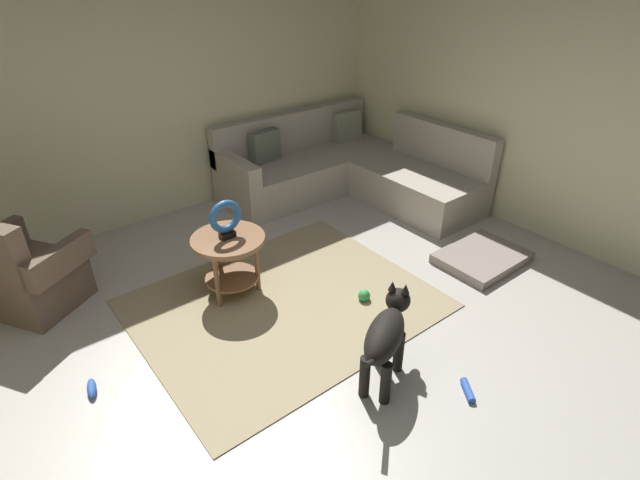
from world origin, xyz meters
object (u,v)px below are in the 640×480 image
(sectional_couch, at_px, (347,171))
(torus_sculpture, at_px, (226,218))
(dog_toy_rope, at_px, (468,390))
(dog_bed_mat, at_px, (482,257))
(side_table, at_px, (229,250))
(dog_toy_bone, at_px, (92,388))
(dog, at_px, (386,334))
(dog_toy_ball, at_px, (364,296))
(armchair, at_px, (27,275))

(sectional_couch, xyz_separation_m, torus_sculpture, (-2.08, -0.91, 0.42))
(dog_toy_rope, bearing_deg, dog_bed_mat, 32.79)
(torus_sculpture, relative_size, dog_bed_mat, 0.41)
(dog_toy_rope, bearing_deg, side_table, 108.41)
(torus_sculpture, bearing_deg, dog_toy_bone, -162.81)
(torus_sculpture, relative_size, dog_toy_bone, 1.81)
(sectional_couch, xyz_separation_m, dog, (-1.77, -2.41, 0.09))
(dog_toy_rope, bearing_deg, torus_sculpture, 108.41)
(torus_sculpture, height_order, dog_toy_ball, torus_sculpture)
(side_table, xyz_separation_m, dog_toy_bone, (-1.29, -0.40, -0.39))
(armchair, height_order, dog_toy_ball, armchair)
(armchair, xyz_separation_m, side_table, (1.36, -0.80, 0.09))
(torus_sculpture, xyz_separation_m, dog_toy_rope, (0.65, -1.95, -0.69))
(sectional_couch, distance_m, dog_toy_rope, 3.21)
(sectional_couch, bearing_deg, dog, -126.29)
(dog_toy_rope, height_order, dog_toy_bone, dog_toy_bone)
(dog_toy_ball, height_order, dog_toy_bone, dog_toy_ball)
(dog_bed_mat, xyz_separation_m, dog_toy_bone, (-3.37, 0.63, -0.01))
(sectional_couch, xyz_separation_m, armchair, (-3.44, -0.11, 0.03))
(sectional_couch, bearing_deg, dog_toy_rope, -116.59)
(side_table, bearing_deg, armchair, 149.61)
(sectional_couch, height_order, dog_bed_mat, sectional_couch)
(dog_bed_mat, height_order, dog_toy_rope, dog_bed_mat)
(side_table, xyz_separation_m, dog_toy_rope, (0.65, -1.95, -0.39))
(dog, xyz_separation_m, dog_toy_ball, (0.48, 0.71, -0.33))
(dog_toy_rope, distance_m, dog_toy_bone, 2.48)
(armchair, xyz_separation_m, dog_bed_mat, (3.44, -1.83, -0.28))
(sectional_couch, height_order, dog_toy_rope, sectional_couch)
(side_table, xyz_separation_m, dog_bed_mat, (2.07, -1.03, -0.37))
(torus_sculpture, bearing_deg, side_table, 97.13)
(sectional_couch, relative_size, side_table, 3.75)
(armchair, relative_size, torus_sculpture, 3.06)
(dog, bearing_deg, torus_sculpture, 163.20)
(armchair, distance_m, dog_toy_rope, 3.42)
(dog, bearing_deg, dog_bed_mat, 76.34)
(dog, height_order, dog_toy_rope, dog)
(sectional_couch, xyz_separation_m, side_table, (-2.08, -0.91, 0.13))
(dog, bearing_deg, dog_toy_ball, 117.27)
(dog_toy_bone, bearing_deg, dog, -34.43)
(side_table, distance_m, dog_toy_rope, 2.09)
(armchair, xyz_separation_m, dog_toy_bone, (0.07, -1.20, -0.29))
(sectional_couch, relative_size, dog_toy_rope, 12.17)
(side_table, height_order, dog_toy_rope, side_table)
(sectional_couch, distance_m, dog_toy_bone, 3.63)
(armchair, distance_m, dog, 2.84)
(dog_toy_ball, distance_m, dog_toy_bone, 2.12)
(dog_toy_ball, xyz_separation_m, dog_toy_bone, (-2.08, 0.39, -0.02))
(dog_bed_mat, bearing_deg, dog, -165.13)
(side_table, relative_size, dog_toy_rope, 3.25)
(dog, distance_m, dog_toy_rope, 0.66)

